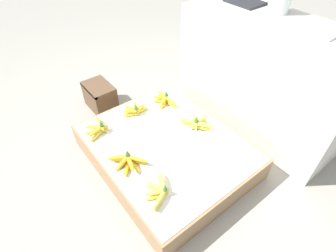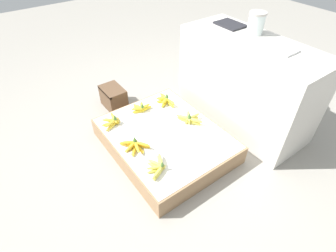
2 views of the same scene
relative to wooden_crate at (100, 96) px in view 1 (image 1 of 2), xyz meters
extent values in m
plane|color=gray|center=(0.84, 0.08, -0.12)|extent=(10.00, 10.00, 0.00)
cube|color=#997551|center=(0.84, 0.08, -0.03)|extent=(1.12, 0.90, 0.18)
cube|color=silver|center=(0.84, 0.08, 0.06)|extent=(1.08, 0.88, 0.00)
cube|color=beige|center=(0.95, 0.94, 0.30)|extent=(1.31, 0.55, 0.84)
cube|color=brown|center=(0.00, 0.00, 0.00)|extent=(0.29, 0.20, 0.23)
cube|color=#402E20|center=(0.00, -0.09, 0.10)|extent=(0.29, 0.02, 0.02)
ellipsoid|color=gold|center=(0.43, -0.20, 0.08)|extent=(0.17, 0.07, 0.03)
ellipsoid|color=gold|center=(0.44, -0.23, 0.08)|extent=(0.16, 0.10, 0.03)
ellipsoid|color=gold|center=(0.47, -0.25, 0.08)|extent=(0.08, 0.17, 0.03)
ellipsoid|color=gold|center=(0.50, -0.26, 0.08)|extent=(0.09, 0.16, 0.03)
ellipsoid|color=gold|center=(0.44, -0.21, 0.11)|extent=(0.17, 0.05, 0.03)
ellipsoid|color=gold|center=(0.46, -0.24, 0.11)|extent=(0.13, 0.15, 0.03)
ellipsoid|color=gold|center=(0.49, -0.25, 0.11)|extent=(0.07, 0.17, 0.03)
cone|color=#4C7533|center=(0.48, -0.21, 0.14)|extent=(0.03, 0.03, 0.05)
ellipsoid|color=gold|center=(0.79, -0.25, 0.08)|extent=(0.12, 0.14, 0.03)
ellipsoid|color=gold|center=(0.84, -0.25, 0.08)|extent=(0.06, 0.16, 0.03)
ellipsoid|color=gold|center=(0.87, -0.25, 0.08)|extent=(0.14, 0.12, 0.03)
ellipsoid|color=gold|center=(0.88, -0.21, 0.08)|extent=(0.16, 0.04, 0.03)
ellipsoid|color=gold|center=(0.87, -0.18, 0.08)|extent=(0.14, 0.12, 0.03)
ellipsoid|color=gold|center=(0.80, -0.25, 0.11)|extent=(0.11, 0.15, 0.03)
ellipsoid|color=gold|center=(0.85, -0.26, 0.11)|extent=(0.09, 0.15, 0.03)
ellipsoid|color=gold|center=(0.88, -0.23, 0.11)|extent=(0.16, 0.07, 0.03)
ellipsoid|color=gold|center=(0.88, -0.18, 0.11)|extent=(0.15, 0.11, 0.03)
cone|color=#4C7533|center=(0.83, -0.21, 0.15)|extent=(0.03, 0.03, 0.05)
ellipsoid|color=#DBCC4C|center=(1.11, -0.16, 0.08)|extent=(0.15, 0.07, 0.03)
ellipsoid|color=#DBCC4C|center=(1.12, -0.21, 0.08)|extent=(0.14, 0.09, 0.03)
ellipsoid|color=#DBCC4C|center=(1.16, -0.22, 0.08)|extent=(0.07, 0.15, 0.03)
ellipsoid|color=#DBCC4C|center=(1.19, -0.23, 0.08)|extent=(0.09, 0.15, 0.03)
ellipsoid|color=#DBCC4C|center=(1.11, -0.15, 0.10)|extent=(0.15, 0.08, 0.03)
ellipsoid|color=#DBCC4C|center=(1.12, -0.20, 0.10)|extent=(0.15, 0.08, 0.03)
ellipsoid|color=#DBCC4C|center=(1.15, -0.22, 0.10)|extent=(0.08, 0.15, 0.03)
ellipsoid|color=#DBCC4C|center=(1.20, -0.24, 0.10)|extent=(0.08, 0.15, 0.03)
cone|color=#4C7533|center=(1.17, -0.18, 0.14)|extent=(0.03, 0.03, 0.04)
ellipsoid|color=yellow|center=(0.47, 0.13, 0.08)|extent=(0.04, 0.13, 0.03)
ellipsoid|color=yellow|center=(0.44, 0.10, 0.08)|extent=(0.12, 0.09, 0.03)
ellipsoid|color=yellow|center=(0.43, 0.07, 0.08)|extent=(0.13, 0.07, 0.03)
ellipsoid|color=yellow|center=(0.46, 0.05, 0.08)|extent=(0.07, 0.13, 0.03)
ellipsoid|color=yellow|center=(0.47, 0.11, 0.11)|extent=(0.05, 0.13, 0.03)
ellipsoid|color=yellow|center=(0.43, 0.10, 0.11)|extent=(0.13, 0.09, 0.03)
ellipsoid|color=yellow|center=(0.43, 0.06, 0.11)|extent=(0.13, 0.07, 0.03)
ellipsoid|color=yellow|center=(0.46, 0.05, 0.11)|extent=(0.08, 0.13, 0.03)
cone|color=#4C7533|center=(0.47, 0.08, 0.14)|extent=(0.03, 0.03, 0.05)
ellipsoid|color=yellow|center=(0.44, 0.36, 0.08)|extent=(0.12, 0.03, 0.03)
ellipsoid|color=yellow|center=(0.46, 0.32, 0.08)|extent=(0.08, 0.12, 0.03)
ellipsoid|color=yellow|center=(0.51, 0.31, 0.08)|extent=(0.08, 0.12, 0.03)
ellipsoid|color=yellow|center=(0.55, 0.36, 0.08)|extent=(0.12, 0.04, 0.03)
ellipsoid|color=yellow|center=(0.43, 0.36, 0.11)|extent=(0.12, 0.03, 0.03)
ellipsoid|color=yellow|center=(0.45, 0.32, 0.11)|extent=(0.10, 0.11, 0.03)
ellipsoid|color=yellow|center=(0.50, 0.33, 0.11)|extent=(0.08, 0.12, 0.03)
ellipsoid|color=yellow|center=(0.55, 0.36, 0.11)|extent=(0.12, 0.03, 0.03)
cone|color=#4C7533|center=(0.48, 0.36, 0.15)|extent=(0.04, 0.04, 0.05)
ellipsoid|color=#DBCC4C|center=(0.89, 0.35, 0.08)|extent=(0.16, 0.11, 0.03)
ellipsoid|color=#DBCC4C|center=(0.86, 0.37, 0.08)|extent=(0.03, 0.16, 0.03)
ellipsoid|color=#DBCC4C|center=(0.83, 0.36, 0.08)|extent=(0.15, 0.12, 0.03)
ellipsoid|color=#DBCC4C|center=(0.82, 0.32, 0.08)|extent=(0.16, 0.10, 0.03)
ellipsoid|color=#DBCC4C|center=(0.90, 0.36, 0.11)|extent=(0.16, 0.11, 0.03)
ellipsoid|color=#DBCC4C|center=(0.86, 0.38, 0.11)|extent=(0.03, 0.16, 0.03)
ellipsoid|color=#DBCC4C|center=(0.83, 0.36, 0.11)|extent=(0.15, 0.12, 0.03)
ellipsoid|color=#DBCC4C|center=(0.82, 0.31, 0.11)|extent=(0.16, 0.11, 0.03)
cone|color=#4C7533|center=(0.86, 0.34, 0.15)|extent=(0.04, 0.04, 0.05)
cylinder|color=silver|center=(0.84, 1.06, 0.80)|extent=(0.14, 0.14, 0.17)
cube|color=white|center=(1.15, 0.97, 0.73)|extent=(0.28, 0.18, 0.02)
cube|color=#232328|center=(0.57, 1.03, 0.73)|extent=(0.26, 0.20, 0.02)
camera|label=1|loc=(1.84, -0.68, 1.36)|focal=28.00mm
camera|label=2|loc=(2.23, -0.90, 1.62)|focal=28.00mm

